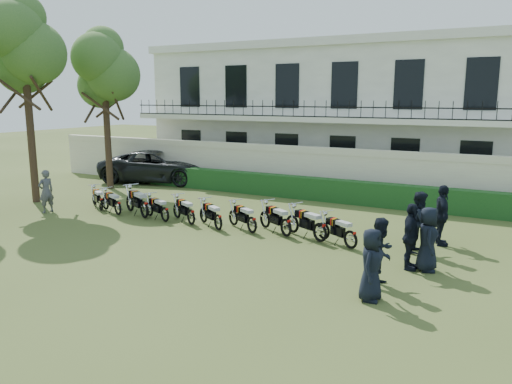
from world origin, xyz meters
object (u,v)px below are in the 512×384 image
at_px(tree_west_mid, 24,45).
at_px(motorcycle_7, 286,223).
at_px(officer_3, 428,239).
at_px(motorcycle_6, 252,221).
at_px(motorcycle_3, 165,211).
at_px(motorcycle_8, 320,228).
at_px(inspector, 46,191).
at_px(officer_4, 420,222).
at_px(suv, 158,166).
at_px(motorcycle_2, 144,205).
at_px(officer_0, 371,265).
at_px(tree_west_near, 104,69).
at_px(officer_5, 442,215).
at_px(motorcycle_4, 191,213).
at_px(motorcycle_0, 101,201).
at_px(officer_2, 410,237).
at_px(motorcycle_9, 351,235).
at_px(motorcycle_5, 218,218).
at_px(officer_1, 381,252).
at_px(motorcycle_1, 118,205).

xyz_separation_m(tree_west_mid, motorcycle_7, (12.08, 0.05, -6.19)).
bearing_deg(officer_3, motorcycle_6, 66.78).
height_order(motorcycle_3, motorcycle_6, motorcycle_6).
distance_m(motorcycle_8, inspector, 11.24).
relative_size(tree_west_mid, officer_4, 4.80).
bearing_deg(suv, motorcycle_2, -160.75).
bearing_deg(officer_0, officer_4, -4.27).
distance_m(tree_west_near, officer_5, 17.11).
xyz_separation_m(motorcycle_4, motorcycle_6, (2.46, 0.06, 0.00)).
distance_m(motorcycle_6, officer_5, 6.07).
height_order(motorcycle_2, officer_3, officer_3).
height_order(motorcycle_0, inspector, inspector).
distance_m(motorcycle_0, inspector, 2.14).
relative_size(motorcycle_3, motorcycle_6, 1.02).
relative_size(motorcycle_4, officer_2, 0.89).
bearing_deg(tree_west_near, officer_0, -26.59).
height_order(tree_west_mid, motorcycle_9, tree_west_mid).
bearing_deg(tree_west_near, tree_west_mid, -97.13).
height_order(motorcycle_2, motorcycle_5, motorcycle_2).
distance_m(motorcycle_3, inspector, 5.29).
distance_m(tree_west_mid, officer_1, 17.15).
relative_size(tree_west_mid, officer_0, 5.24).
height_order(motorcycle_4, officer_4, officer_4).
height_order(motorcycle_4, motorcycle_8, motorcycle_8).
distance_m(officer_1, officer_2, 1.55).
distance_m(motorcycle_1, suv, 7.79).
bearing_deg(motorcycle_2, motorcycle_0, 111.69).
distance_m(tree_west_near, officer_1, 17.54).
distance_m(tree_west_near, motorcycle_3, 9.70).
relative_size(motorcycle_8, officer_5, 0.95).
bearing_deg(motorcycle_0, motorcycle_3, -62.57).
xyz_separation_m(motorcycle_1, officer_3, (11.72, -0.84, 0.43)).
relative_size(motorcycle_1, motorcycle_6, 1.02).
xyz_separation_m(tree_west_mid, officer_0, (15.94, -3.73, -5.83)).
relative_size(motorcycle_9, officer_1, 0.95).
xyz_separation_m(motorcycle_0, officer_0, (12.10, -3.74, 0.42)).
bearing_deg(officer_5, motorcycle_0, 79.04).
distance_m(motorcycle_4, suv, 9.78).
distance_m(motorcycle_3, motorcycle_4, 1.12).
bearing_deg(officer_5, motorcycle_6, 87.89).
distance_m(motorcycle_6, officer_1, 5.68).
xyz_separation_m(tree_west_mid, tree_west_near, (0.50, 4.00, -0.78)).
height_order(motorcycle_8, officer_2, officer_2).
relative_size(motorcycle_1, motorcycle_2, 0.86).
height_order(motorcycle_2, motorcycle_3, motorcycle_2).
bearing_deg(suv, officer_5, -124.74).
distance_m(motorcycle_0, suv, 7.09).
bearing_deg(suv, motorcycle_9, -134.20).
xyz_separation_m(motorcycle_2, motorcycle_4, (2.14, 0.03, -0.07)).
distance_m(motorcycle_6, suv, 11.64).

